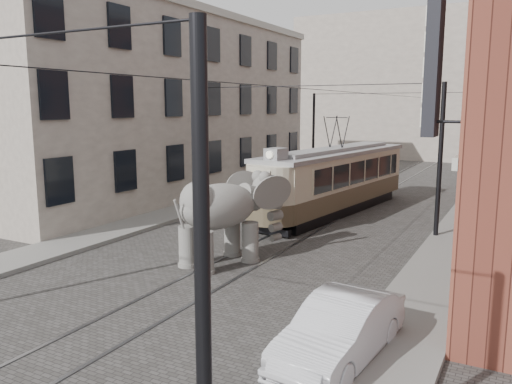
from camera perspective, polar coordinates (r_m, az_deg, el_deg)
The scene contains 10 objects.
ground at distance 17.31m, azimuth -1.41°, elevation -7.60°, with size 120.00×120.00×0.00m, color #44413F.
tram_rails at distance 17.30m, azimuth -1.41°, elevation -7.56°, with size 1.54×80.00×0.02m, color slate, non-canonical shape.
sidewalk_right at distance 15.37m, azimuth 18.74°, elevation -10.06°, with size 2.00×60.00×0.15m, color slate.
sidewalk_left at distance 21.16m, azimuth -16.94°, elevation -4.63°, with size 2.00×60.00×0.15m, color slate.
stucco_building at distance 31.02m, azimuth -10.11°, elevation 9.21°, with size 7.00×24.00×10.00m, color gray.
distant_block at distance 55.01m, azimuth 20.05°, elevation 10.95°, with size 28.00×10.00×14.00m, color gray.
catenary at distance 21.21m, azimuth 4.80°, elevation 3.82°, with size 11.00×30.20×6.00m, color black, non-canonical shape.
tram at distance 24.88m, azimuth 8.85°, elevation 2.98°, with size 2.40×11.64×4.62m, color beige, non-canonical shape.
elephant at distance 16.61m, azimuth -4.15°, elevation -3.10°, with size 2.65×4.81×2.94m, color slate, non-canonical shape.
parked_car at distance 10.82m, azimuth 9.39°, elevation -14.88°, with size 1.39×3.95×1.30m, color silver.
Camera 1 is at (8.20, -14.36, 5.10)m, focal length 35.91 mm.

